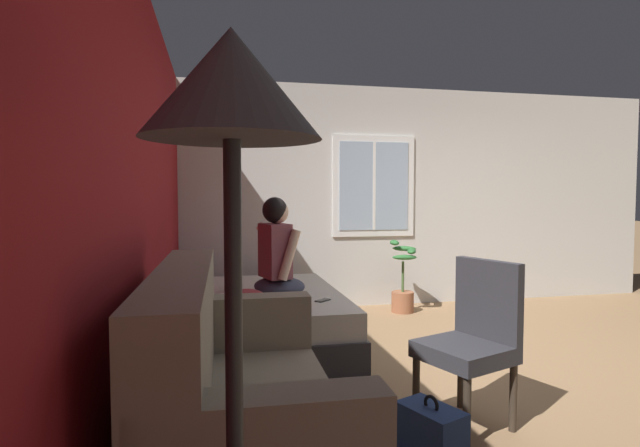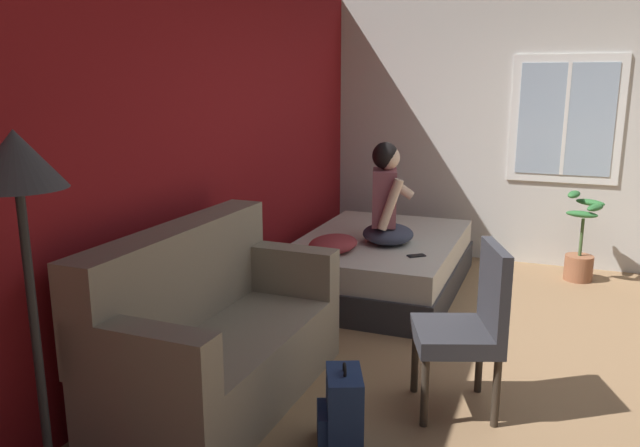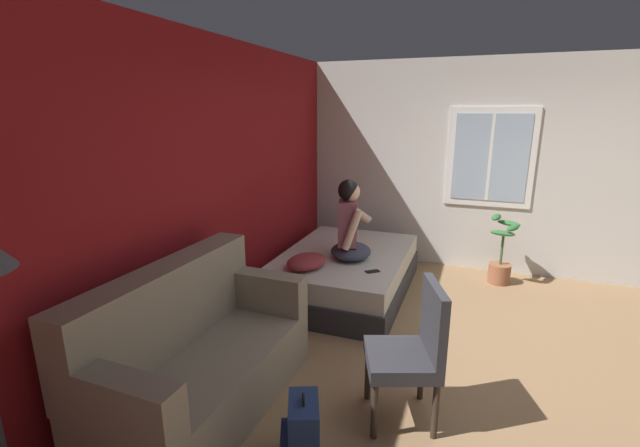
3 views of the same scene
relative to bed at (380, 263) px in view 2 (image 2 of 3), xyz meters
The scene contains 12 objects.
ground_plane 2.18m from the bed, 120.11° to the right, with size 40.00×40.00×0.00m, color #93704C.
wall_back_accent 1.82m from the bed, 139.14° to the left, with size 9.85×0.16×2.70m, color maroon.
wall_side_with_window 2.60m from the bed, 52.77° to the right, with size 0.19×6.86×2.70m.
bed is the anchor object (origin of this frame).
couch 2.33m from the bed, behind, with size 1.72×0.85×1.04m.
side_chair 2.17m from the bed, 150.88° to the right, with size 0.59×0.59×0.98m.
person_seated 0.63m from the bed, 150.33° to the right, with size 0.62×0.56×0.88m.
backpack 2.53m from the bed, 168.60° to the right, with size 0.35×0.32×0.46m.
throw_pillow 0.73m from the bed, 159.31° to the left, with size 0.48×0.36×0.14m, color #993338.
cell_phone 0.70m from the bed, 138.05° to the right, with size 0.07×0.14×0.01m, color black.
floor_lamp 3.76m from the bed, behind, with size 0.36×0.36×1.70m.
potted_plant 1.93m from the bed, 61.79° to the right, with size 0.39×0.37×0.85m.
Camera 2 is at (-4.18, 0.42, 1.88)m, focal length 35.00 mm.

